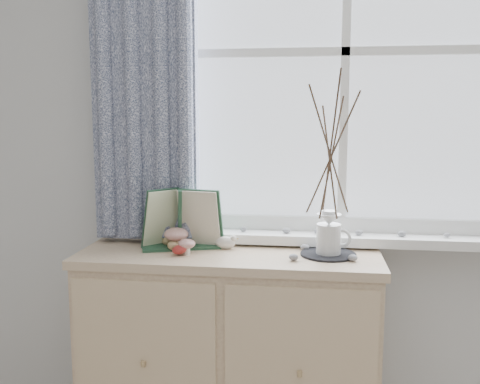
{
  "coord_description": "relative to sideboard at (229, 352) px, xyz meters",
  "views": [
    {
      "loc": [
        0.17,
        -0.31,
        1.39
      ],
      "look_at": [
        -0.1,
        1.7,
        1.1
      ],
      "focal_mm": 40.0,
      "sensor_mm": 36.0,
      "label": 1
    }
  ],
  "objects": [
    {
      "name": "botanical_book",
      "position": [
        -0.2,
        0.0,
        0.55
      ],
      "size": [
        0.39,
        0.24,
        0.26
      ],
      "primitive_type": null,
      "rotation": [
        0.0,
        0.0,
        0.33
      ],
      "color": "#20432D",
      "rests_on": "sideboard"
    },
    {
      "name": "sideboard_pebbles",
      "position": [
        0.35,
        -0.03,
        0.44
      ],
      "size": [
        0.26,
        0.19,
        0.03
      ],
      "color": "gray",
      "rests_on": "sideboard"
    },
    {
      "name": "songbird_figurine",
      "position": [
        -0.02,
        0.05,
        0.45
      ],
      "size": [
        0.11,
        0.05,
        0.06
      ],
      "primitive_type": null,
      "rotation": [
        0.0,
        0.0,
        -0.03
      ],
      "color": "white",
      "rests_on": "sideboard"
    },
    {
      "name": "sideboard",
      "position": [
        0.0,
        0.0,
        0.0
      ],
      "size": [
        1.2,
        0.45,
        0.85
      ],
      "color": "beige",
      "rests_on": "ground"
    },
    {
      "name": "twig_pitcher",
      "position": [
        0.39,
        -0.0,
        0.84
      ],
      "size": [
        0.33,
        0.33,
        0.72
      ],
      "rotation": [
        0.0,
        0.0,
        -0.4
      ],
      "color": "white",
      "rests_on": "crocheted_doily"
    },
    {
      "name": "crocheted_doily",
      "position": [
        0.39,
        -0.0,
        0.43
      ],
      "size": [
        0.22,
        0.22,
        0.01
      ],
      "primitive_type": "cylinder",
      "color": "black",
      "rests_on": "sideboard"
    },
    {
      "name": "wooden_eggs",
      "position": [
        -0.22,
        -0.02,
        0.45
      ],
      "size": [
        0.13,
        0.17,
        0.06
      ],
      "color": "tan",
      "rests_on": "sideboard"
    },
    {
      "name": "toadstool_cluster",
      "position": [
        -0.2,
        -0.01,
        0.48
      ],
      "size": [
        0.14,
        0.15,
        0.09
      ],
      "color": "silver",
      "rests_on": "sideboard"
    }
  ]
}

